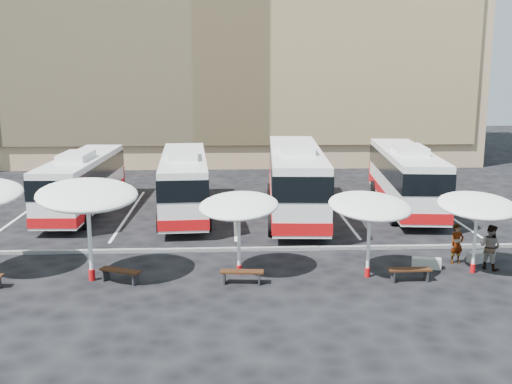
{
  "coord_description": "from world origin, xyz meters",
  "views": [
    {
      "loc": [
        -0.36,
        -25.49,
        8.06
      ],
      "look_at": [
        1.0,
        3.0,
        2.2
      ],
      "focal_mm": 42.0,
      "sensor_mm": 36.0,
      "label": 1
    }
  ],
  "objects_px": {
    "sunshade_1": "(87,195)",
    "passenger_1": "(491,247)",
    "bus_3": "(405,176)",
    "sunshade_2": "(239,206)",
    "wood_bench_2": "(242,274)",
    "bus_1": "(184,181)",
    "bus_0": "(83,181)",
    "wood_bench_3": "(410,272)",
    "bus_2": "(295,178)",
    "conc_bench_1": "(481,257)",
    "sunshade_3": "(370,206)",
    "wood_bench_1": "(120,273)",
    "sunshade_4": "(477,206)",
    "conc_bench_0": "(426,263)",
    "passenger_0": "(457,244)"
  },
  "relations": [
    {
      "from": "sunshade_1",
      "to": "passenger_1",
      "type": "xyz_separation_m",
      "value": [
        16.05,
        0.61,
        -2.45
      ]
    },
    {
      "from": "bus_3",
      "to": "sunshade_2",
      "type": "height_order",
      "value": "bus_3"
    },
    {
      "from": "bus_3",
      "to": "wood_bench_2",
      "type": "relative_size",
      "value": 7.23
    },
    {
      "from": "wood_bench_2",
      "to": "bus_1",
      "type": "bearing_deg",
      "value": 104.42
    },
    {
      "from": "bus_0",
      "to": "wood_bench_2",
      "type": "bearing_deg",
      "value": -51.84
    },
    {
      "from": "passenger_1",
      "to": "wood_bench_3",
      "type": "bearing_deg",
      "value": 70.14
    },
    {
      "from": "sunshade_1",
      "to": "sunshade_2",
      "type": "relative_size",
      "value": 1.24
    },
    {
      "from": "bus_2",
      "to": "conc_bench_1",
      "type": "xyz_separation_m",
      "value": [
        6.99,
        -8.7,
        -1.91
      ]
    },
    {
      "from": "sunshade_3",
      "to": "wood_bench_1",
      "type": "distance_m",
      "value": 9.96
    },
    {
      "from": "wood_bench_3",
      "to": "conc_bench_1",
      "type": "distance_m",
      "value": 4.36
    },
    {
      "from": "sunshade_2",
      "to": "wood_bench_1",
      "type": "xyz_separation_m",
      "value": [
        -4.58,
        -0.75,
        -2.41
      ]
    },
    {
      "from": "bus_1",
      "to": "wood_bench_2",
      "type": "distance_m",
      "value": 11.99
    },
    {
      "from": "bus_3",
      "to": "sunshade_2",
      "type": "relative_size",
      "value": 3.07
    },
    {
      "from": "sunshade_2",
      "to": "passenger_1",
      "type": "height_order",
      "value": "sunshade_2"
    },
    {
      "from": "sunshade_4",
      "to": "wood_bench_3",
      "type": "height_order",
      "value": "sunshade_4"
    },
    {
      "from": "bus_3",
      "to": "conc_bench_0",
      "type": "height_order",
      "value": "bus_3"
    },
    {
      "from": "wood_bench_2",
      "to": "sunshade_2",
      "type": "bearing_deg",
      "value": 94.2
    },
    {
      "from": "sunshade_1",
      "to": "conc_bench_1",
      "type": "height_order",
      "value": "sunshade_1"
    },
    {
      "from": "wood_bench_1",
      "to": "wood_bench_2",
      "type": "bearing_deg",
      "value": -4.34
    },
    {
      "from": "sunshade_2",
      "to": "bus_2",
      "type": "bearing_deg",
      "value": 71.05
    },
    {
      "from": "sunshade_4",
      "to": "passenger_0",
      "type": "distance_m",
      "value": 2.29
    },
    {
      "from": "conc_bench_0",
      "to": "wood_bench_2",
      "type": "bearing_deg",
      "value": -169.27
    },
    {
      "from": "bus_2",
      "to": "conc_bench_0",
      "type": "distance_m",
      "value": 10.56
    },
    {
      "from": "conc_bench_1",
      "to": "sunshade_4",
      "type": "bearing_deg",
      "value": -124.0
    },
    {
      "from": "sunshade_2",
      "to": "wood_bench_1",
      "type": "distance_m",
      "value": 5.23
    },
    {
      "from": "wood_bench_3",
      "to": "passenger_1",
      "type": "xyz_separation_m",
      "value": [
        3.73,
        1.3,
        0.55
      ]
    },
    {
      "from": "passenger_0",
      "to": "wood_bench_1",
      "type": "bearing_deg",
      "value": 171.6
    },
    {
      "from": "bus_1",
      "to": "wood_bench_3",
      "type": "height_order",
      "value": "bus_1"
    },
    {
      "from": "bus_2",
      "to": "sunshade_3",
      "type": "height_order",
      "value": "bus_2"
    },
    {
      "from": "sunshade_2",
      "to": "passenger_0",
      "type": "distance_m",
      "value": 9.46
    },
    {
      "from": "sunshade_3",
      "to": "sunshade_4",
      "type": "xyz_separation_m",
      "value": [
        4.38,
        0.31,
        -0.1
      ]
    },
    {
      "from": "bus_3",
      "to": "wood_bench_3",
      "type": "height_order",
      "value": "bus_3"
    },
    {
      "from": "wood_bench_2",
      "to": "sunshade_3",
      "type": "bearing_deg",
      "value": 5.94
    },
    {
      "from": "bus_1",
      "to": "wood_bench_3",
      "type": "bearing_deg",
      "value": -54.23
    },
    {
      "from": "bus_0",
      "to": "passenger_1",
      "type": "distance_m",
      "value": 21.91
    },
    {
      "from": "conc_bench_1",
      "to": "passenger_1",
      "type": "height_order",
      "value": "passenger_1"
    },
    {
      "from": "wood_bench_3",
      "to": "bus_3",
      "type": "bearing_deg",
      "value": 74.66
    },
    {
      "from": "bus_3",
      "to": "bus_2",
      "type": "bearing_deg",
      "value": -162.49
    },
    {
      "from": "sunshade_2",
      "to": "sunshade_4",
      "type": "distance_m",
      "value": 9.44
    },
    {
      "from": "sunshade_1",
      "to": "wood_bench_3",
      "type": "relative_size",
      "value": 3.01
    },
    {
      "from": "bus_3",
      "to": "bus_0",
      "type": "bearing_deg",
      "value": -173.82
    },
    {
      "from": "conc_bench_1",
      "to": "wood_bench_3",
      "type": "bearing_deg",
      "value": -149.54
    },
    {
      "from": "wood_bench_3",
      "to": "sunshade_4",
      "type": "bearing_deg",
      "value": 17.03
    },
    {
      "from": "bus_0",
      "to": "conc_bench_1",
      "type": "bearing_deg",
      "value": -25.35
    },
    {
      "from": "sunshade_4",
      "to": "bus_3",
      "type": "bearing_deg",
      "value": 87.45
    },
    {
      "from": "sunshade_1",
      "to": "sunshade_2",
      "type": "xyz_separation_m",
      "value": [
        5.74,
        0.46,
        -0.59
      ]
    },
    {
      "from": "sunshade_3",
      "to": "bus_1",
      "type": "bearing_deg",
      "value": 125.83
    },
    {
      "from": "bus_0",
      "to": "bus_1",
      "type": "relative_size",
      "value": 0.96
    },
    {
      "from": "bus_0",
      "to": "sunshade_4",
      "type": "relative_size",
      "value": 3.49
    },
    {
      "from": "sunshade_3",
      "to": "conc_bench_1",
      "type": "bearing_deg",
      "value": 17.29
    }
  ]
}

